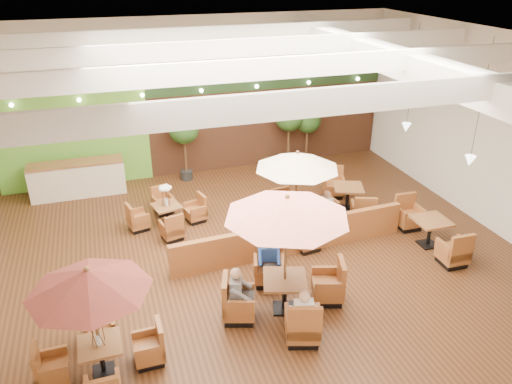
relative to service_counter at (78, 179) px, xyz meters
name	(u,v)px	position (x,y,z in m)	size (l,w,h in m)	color
room	(246,108)	(4.65, -3.88, 3.05)	(14.04, 14.00, 5.52)	#381E0F
service_counter	(78,179)	(0.00, 0.00, 0.00)	(3.00, 0.75, 1.18)	beige
booth_divider	(292,238)	(5.41, -5.53, -0.13)	(6.60, 0.18, 0.91)	brown
table_0	(92,303)	(0.42, -8.38, 1.06)	(2.33, 2.33, 2.41)	brown
table_1	(286,235)	(4.38, -7.68, 1.36)	(2.98, 2.98, 2.88)	brown
table_2	(297,178)	(5.88, -4.55, 1.15)	(2.53, 2.53, 2.53)	brown
table_3	(167,213)	(2.48, -2.97, -0.17)	(2.34, 2.34, 1.44)	brown
table_4	(429,233)	(9.15, -6.29, -0.20)	(0.92, 2.67, 1.00)	brown
table_5	(347,198)	(8.00, -3.66, -0.20)	(1.14, 2.83, 1.00)	brown
topiary_0	(184,132)	(3.64, 0.20, 1.20)	(1.03, 1.03, 2.39)	black
topiary_1	(289,119)	(7.51, 0.20, 1.27)	(1.07, 1.07, 2.49)	black
topiary_2	(308,122)	(8.25, 0.20, 1.09)	(0.97, 0.97, 2.25)	black
diner_0	(303,311)	(4.38, -8.73, 0.18)	(0.43, 0.38, 0.81)	white
diner_1	(269,257)	(4.38, -6.62, 0.16)	(0.42, 0.37, 0.77)	#24479C
diner_2	(239,290)	(3.32, -7.68, 0.19)	(0.43, 0.47, 0.85)	slate
diner_3	(308,224)	(5.88, -5.47, 0.19)	(0.41, 0.33, 0.84)	#24479C
diner_4	(325,206)	(6.81, -4.55, 0.15)	(0.35, 0.39, 0.73)	white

